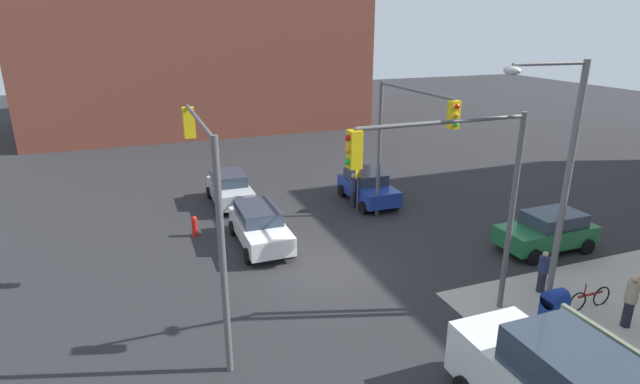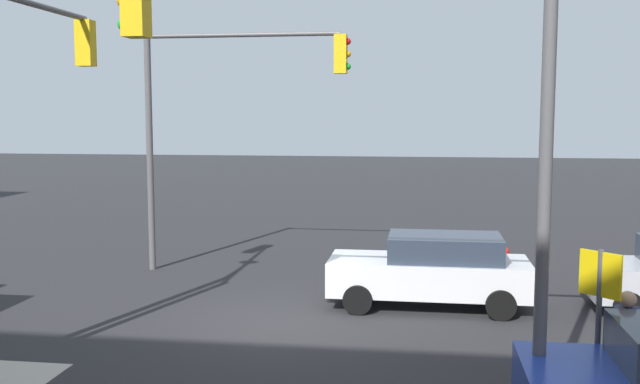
{
  "view_description": "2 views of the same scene",
  "coord_description": "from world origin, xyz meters",
  "px_view_note": "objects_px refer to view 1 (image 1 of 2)",
  "views": [
    {
      "loc": [
        15.93,
        -6.2,
        8.95
      ],
      "look_at": [
        -1.62,
        0.43,
        2.58
      ],
      "focal_mm": 28.0,
      "sensor_mm": 36.0,
      "label": 1
    },
    {
      "loc": [
        -2.91,
        14.12,
        4.27
      ],
      "look_at": [
        -0.78,
        -0.55,
        2.67
      ],
      "focal_mm": 40.0,
      "sensor_mm": 36.0,
      "label": 2
    }
  ],
  "objects_px": {
    "sedan_silver": "(230,188)",
    "bicycle_leaning_on_fence": "(590,299)",
    "traffic_signal_nw_corner": "(405,130)",
    "sedan_green": "(548,231)",
    "pedestrian_waiting": "(543,271)",
    "bicycle_at_crosswalk": "(382,190)",
    "traffic_signal_se_corner": "(206,185)",
    "street_lamp_corner": "(558,174)",
    "pedestrian_crossing": "(353,190)",
    "pedestrian_walking_north": "(631,300)",
    "mailbox_blue": "(554,310)",
    "sedan_white": "(260,226)",
    "sedan_blue": "(367,187)",
    "traffic_signal_ne_corner": "(455,181)",
    "fire_hydrant": "(195,226)"
  },
  "relations": [
    {
      "from": "fire_hydrant",
      "to": "sedan_white",
      "type": "relative_size",
      "value": 0.21
    },
    {
      "from": "bicycle_leaning_on_fence",
      "to": "sedan_green",
      "type": "bearing_deg",
      "value": 153.08
    },
    {
      "from": "sedan_silver",
      "to": "sedan_white",
      "type": "xyz_separation_m",
      "value": [
        5.43,
        0.21,
        0.0
      ]
    },
    {
      "from": "traffic_signal_ne_corner",
      "to": "sedan_silver",
      "type": "height_order",
      "value": "traffic_signal_ne_corner"
    },
    {
      "from": "traffic_signal_nw_corner",
      "to": "bicycle_leaning_on_fence",
      "type": "xyz_separation_m",
      "value": [
        7.82,
        2.7,
        -4.31
      ]
    },
    {
      "from": "sedan_white",
      "to": "bicycle_leaning_on_fence",
      "type": "height_order",
      "value": "sedan_white"
    },
    {
      "from": "street_lamp_corner",
      "to": "traffic_signal_nw_corner",
      "type": "bearing_deg",
      "value": -172.81
    },
    {
      "from": "mailbox_blue",
      "to": "pedestrian_walking_north",
      "type": "bearing_deg",
      "value": 75.96
    },
    {
      "from": "traffic_signal_ne_corner",
      "to": "pedestrian_crossing",
      "type": "relative_size",
      "value": 3.59
    },
    {
      "from": "pedestrian_crossing",
      "to": "pedestrian_waiting",
      "type": "distance_m",
      "value": 10.36
    },
    {
      "from": "traffic_signal_nw_corner",
      "to": "pedestrian_waiting",
      "type": "xyz_separation_m",
      "value": [
        6.42,
        2.0,
        -3.87
      ]
    },
    {
      "from": "pedestrian_waiting",
      "to": "bicycle_leaning_on_fence",
      "type": "distance_m",
      "value": 1.63
    },
    {
      "from": "sedan_blue",
      "to": "pedestrian_crossing",
      "type": "distance_m",
      "value": 1.16
    },
    {
      "from": "traffic_signal_nw_corner",
      "to": "sedan_green",
      "type": "xyz_separation_m",
      "value": [
        3.79,
        4.75,
        -3.82
      ]
    },
    {
      "from": "sedan_green",
      "to": "bicycle_leaning_on_fence",
      "type": "distance_m",
      "value": 4.55
    },
    {
      "from": "sedan_white",
      "to": "bicycle_at_crosswalk",
      "type": "xyz_separation_m",
      "value": [
        -3.65,
        7.72,
        -0.5
      ]
    },
    {
      "from": "sedan_green",
      "to": "bicycle_leaning_on_fence",
      "type": "bearing_deg",
      "value": -26.92
    },
    {
      "from": "traffic_signal_se_corner",
      "to": "traffic_signal_ne_corner",
      "type": "relative_size",
      "value": 1.0
    },
    {
      "from": "traffic_signal_ne_corner",
      "to": "sedan_white",
      "type": "height_order",
      "value": "traffic_signal_ne_corner"
    },
    {
      "from": "sedan_blue",
      "to": "sedan_white",
      "type": "xyz_separation_m",
      "value": [
        3.15,
        -6.56,
        0.0
      ]
    },
    {
      "from": "traffic_signal_nw_corner",
      "to": "traffic_signal_se_corner",
      "type": "height_order",
      "value": "same"
    },
    {
      "from": "sedan_white",
      "to": "bicycle_at_crosswalk",
      "type": "distance_m",
      "value": 8.55
    },
    {
      "from": "mailbox_blue",
      "to": "bicycle_at_crosswalk",
      "type": "bearing_deg",
      "value": 175.6
    },
    {
      "from": "pedestrian_crossing",
      "to": "traffic_signal_se_corner",
      "type": "bearing_deg",
      "value": -127.32
    },
    {
      "from": "mailbox_blue",
      "to": "sedan_green",
      "type": "bearing_deg",
      "value": 137.51
    },
    {
      "from": "traffic_signal_nw_corner",
      "to": "mailbox_blue",
      "type": "xyz_separation_m",
      "value": [
        8.42,
        0.5,
        -3.89
      ]
    },
    {
      "from": "sedan_green",
      "to": "pedestrian_waiting",
      "type": "height_order",
      "value": "sedan_green"
    },
    {
      "from": "mailbox_blue",
      "to": "pedestrian_waiting",
      "type": "bearing_deg",
      "value": 143.13
    },
    {
      "from": "pedestrian_crossing",
      "to": "pedestrian_walking_north",
      "type": "height_order",
      "value": "pedestrian_crossing"
    },
    {
      "from": "street_lamp_corner",
      "to": "fire_hydrant",
      "type": "height_order",
      "value": "street_lamp_corner"
    },
    {
      "from": "sedan_blue",
      "to": "bicycle_at_crosswalk",
      "type": "height_order",
      "value": "sedan_blue"
    },
    {
      "from": "mailbox_blue",
      "to": "sedan_white",
      "type": "height_order",
      "value": "sedan_white"
    },
    {
      "from": "bicycle_leaning_on_fence",
      "to": "traffic_signal_se_corner",
      "type": "bearing_deg",
      "value": -105.51
    },
    {
      "from": "traffic_signal_nw_corner",
      "to": "pedestrian_walking_north",
      "type": "xyz_separation_m",
      "value": [
        9.02,
        2.9,
        -3.73
      ]
    },
    {
      "from": "traffic_signal_ne_corner",
      "to": "sedan_blue",
      "type": "relative_size",
      "value": 1.62
    },
    {
      "from": "sedan_silver",
      "to": "pedestrian_crossing",
      "type": "height_order",
      "value": "pedestrian_crossing"
    },
    {
      "from": "pedestrian_walking_north",
      "to": "street_lamp_corner",
      "type": "bearing_deg",
      "value": 128.73
    },
    {
      "from": "sedan_silver",
      "to": "bicycle_leaning_on_fence",
      "type": "xyz_separation_m",
      "value": [
        14.19,
        9.12,
        -0.5
      ]
    },
    {
      "from": "traffic_signal_se_corner",
      "to": "sedan_green",
      "type": "height_order",
      "value": "traffic_signal_se_corner"
    },
    {
      "from": "street_lamp_corner",
      "to": "pedestrian_waiting",
      "type": "distance_m",
      "value": 4.17
    },
    {
      "from": "pedestrian_waiting",
      "to": "bicycle_at_crosswalk",
      "type": "bearing_deg",
      "value": 60.41
    },
    {
      "from": "sedan_silver",
      "to": "pedestrian_crossing",
      "type": "distance_m",
      "value": 6.37
    },
    {
      "from": "street_lamp_corner",
      "to": "pedestrian_walking_north",
      "type": "relative_size",
      "value": 4.48
    },
    {
      "from": "traffic_signal_nw_corner",
      "to": "fire_hydrant",
      "type": "distance_m",
      "value": 10.04
    },
    {
      "from": "street_lamp_corner",
      "to": "bicycle_leaning_on_fence",
      "type": "height_order",
      "value": "street_lamp_corner"
    },
    {
      "from": "traffic_signal_se_corner",
      "to": "bicycle_at_crosswalk",
      "type": "relative_size",
      "value": 3.71
    },
    {
      "from": "sedan_white",
      "to": "street_lamp_corner",
      "type": "bearing_deg",
      "value": 40.65
    },
    {
      "from": "sedan_silver",
      "to": "mailbox_blue",
      "type": "bearing_deg",
      "value": 25.1
    },
    {
      "from": "traffic_signal_nw_corner",
      "to": "pedestrian_crossing",
      "type": "relative_size",
      "value": 3.59
    },
    {
      "from": "sedan_blue",
      "to": "sedan_green",
      "type": "relative_size",
      "value": 1.0
    }
  ]
}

